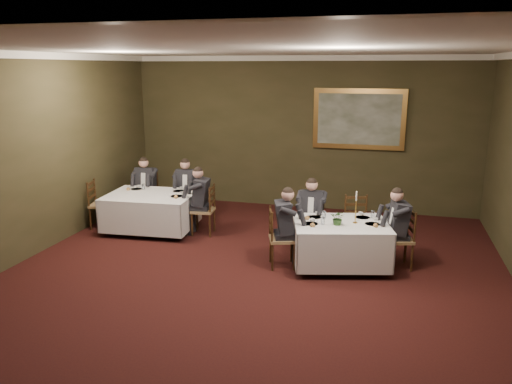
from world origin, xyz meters
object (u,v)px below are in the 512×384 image
at_px(painting, 359,119).
at_px(diner_main_endleft, 282,237).
at_px(diner_main_endright, 399,238).
at_px(chair_main_backleft, 311,235).
at_px(candlestick, 356,211).
at_px(chair_main_endright, 399,251).
at_px(chair_sec_backright, 188,206).
at_px(table_second, 151,209).
at_px(diner_main_backleft, 311,223).
at_px(chair_main_backright, 356,235).
at_px(diner_sec_backright, 187,196).
at_px(chair_sec_endright, 204,220).
at_px(chair_main_endleft, 281,250).
at_px(diner_sec_endright, 203,209).
at_px(chair_sec_endleft, 102,214).
at_px(diner_sec_backleft, 147,194).
at_px(centerpiece, 338,217).
at_px(table_main, 340,241).
at_px(chair_sec_backleft, 148,204).

bearing_deg(painting, diner_main_endleft, -104.30).
distance_m(diner_main_endright, painting, 3.70).
distance_m(chair_main_backleft, candlestick, 1.22).
relative_size(chair_main_endright, chair_sec_backright, 1.00).
relative_size(table_second, diner_main_backleft, 1.36).
height_order(chair_main_endright, chair_sec_backright, same).
distance_m(chair_main_backright, chair_sec_backright, 3.83).
bearing_deg(painting, diner_sec_backright, -155.59).
bearing_deg(candlestick, chair_main_endright, 13.86).
bearing_deg(chair_sec_endright, chair_main_endleft, -130.42).
bearing_deg(chair_main_endright, diner_main_endleft, 89.45).
bearing_deg(chair_sec_endright, diner_sec_backright, 33.34).
xyz_separation_m(chair_main_endleft, chair_sec_backright, (-2.55, 2.09, 0.00)).
xyz_separation_m(diner_sec_backright, diner_sec_endright, (0.68, -0.84, 0.00)).
relative_size(table_second, chair_sec_endleft, 1.83).
xyz_separation_m(table_second, chair_main_backleft, (3.30, -0.26, -0.17)).
bearing_deg(candlestick, chair_sec_backright, 154.22).
distance_m(diner_main_endleft, diner_sec_backright, 3.29).
bearing_deg(chair_sec_backright, chair_main_backleft, 150.03).
bearing_deg(diner_sec_backleft, chair_main_backleft, 159.79).
xyz_separation_m(table_second, diner_main_backleft, (3.31, -0.27, 0.06)).
distance_m(chair_main_backleft, chair_sec_endleft, 4.41).
bearing_deg(chair_main_backleft, centerpiece, 123.48).
relative_size(diner_main_endleft, diner_sec_backleft, 1.00).
xyz_separation_m(chair_sec_endleft, candlestick, (5.21, -0.79, 0.68)).
distance_m(diner_main_endleft, diner_main_endright, 1.92).
bearing_deg(chair_main_endright, table_main, 89.45).
xyz_separation_m(chair_main_backleft, centerpiece, (0.55, -0.79, 0.61)).
distance_m(chair_main_backleft, chair_main_endright, 1.59).
height_order(chair_sec_backleft, diner_sec_backleft, diner_sec_backleft).
relative_size(diner_main_endleft, painting, 0.67).
distance_m(diner_main_backleft, chair_sec_backleft, 4.00).
xyz_separation_m(chair_main_backright, chair_sec_endleft, (-5.20, -0.02, 0.00)).
distance_m(chair_sec_backleft, diner_sec_backright, 0.96).
bearing_deg(candlestick, diner_main_endright, 13.85).
xyz_separation_m(diner_main_endleft, centerpiece, (0.89, 0.11, 0.38)).
height_order(diner_sec_backleft, diner_sec_backright, same).
relative_size(chair_main_backleft, candlestick, 1.82).
xyz_separation_m(diner_main_endleft, diner_sec_backleft, (-3.49, 2.01, 0.00)).
bearing_deg(diner_sec_endright, chair_main_backleft, -105.21).
distance_m(diner_main_endleft, chair_sec_backleft, 4.04).
xyz_separation_m(chair_main_backright, chair_sec_endright, (-3.00, 0.14, 0.00)).
xyz_separation_m(diner_sec_backleft, chair_sec_endright, (1.63, -0.77, -0.23)).
xyz_separation_m(chair_sec_backright, painting, (3.49, 1.57, 1.84)).
distance_m(table_main, chair_main_backleft, 0.90).
relative_size(diner_sec_backright, diner_sec_endright, 1.00).
bearing_deg(table_second, chair_main_endright, -8.13).
xyz_separation_m(chair_sec_endleft, centerpiece, (4.95, -0.97, 0.61)).
height_order(diner_main_backleft, diner_sec_backright, same).
height_order(chair_main_backright, diner_main_endright, diner_main_endright).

